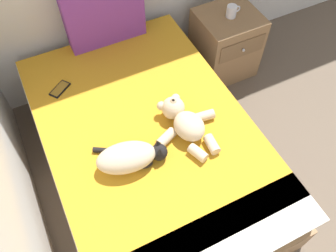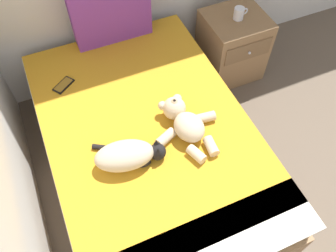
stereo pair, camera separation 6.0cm
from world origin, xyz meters
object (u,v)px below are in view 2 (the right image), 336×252
(cat, at_px, (128,155))
(mug, at_px, (239,13))
(cell_phone, at_px, (63,85))
(nightstand, at_px, (232,46))
(bed, at_px, (149,149))
(patterned_cushion, at_px, (110,10))
(teddy_bear, at_px, (185,122))

(cat, xyz_separation_m, mug, (1.22, 0.86, 0.01))
(cell_phone, xyz_separation_m, nightstand, (1.42, 0.13, -0.26))
(cat, height_order, cell_phone, cat)
(bed, xyz_separation_m, mug, (1.03, 0.66, 0.35))
(patterned_cushion, xyz_separation_m, cell_phone, (-0.47, -0.34, -0.23))
(nightstand, bearing_deg, bed, -146.76)
(cat, height_order, teddy_bear, teddy_bear)
(patterned_cushion, relative_size, mug, 4.73)
(bed, xyz_separation_m, cat, (-0.19, -0.19, 0.35))
(bed, relative_size, nightstand, 3.38)
(mug, bearing_deg, bed, -147.16)
(bed, distance_m, cat, 0.44)
(bed, distance_m, patterned_cushion, 1.02)
(nightstand, height_order, mug, mug)
(nightstand, bearing_deg, patterned_cushion, 167.88)
(cell_phone, bearing_deg, cat, -73.96)
(bed, height_order, cat, cat)
(mug, bearing_deg, patterned_cushion, 167.42)
(cat, relative_size, mug, 3.51)
(patterned_cushion, bearing_deg, mug, -12.58)
(cat, height_order, mug, cat)
(patterned_cushion, bearing_deg, cell_phone, -144.57)
(cell_phone, distance_m, nightstand, 1.45)
(teddy_bear, bearing_deg, bed, 151.78)
(patterned_cushion, bearing_deg, teddy_bear, -82.35)
(bed, bearing_deg, teddy_bear, -28.22)
(mug, bearing_deg, cell_phone, -175.05)
(teddy_bear, bearing_deg, cell_phone, 133.07)
(bed, bearing_deg, mug, 32.84)
(teddy_bear, distance_m, cell_phone, 0.89)
(patterned_cushion, xyz_separation_m, teddy_bear, (0.13, -0.98, -0.17))
(cat, bearing_deg, patterned_cushion, 76.22)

